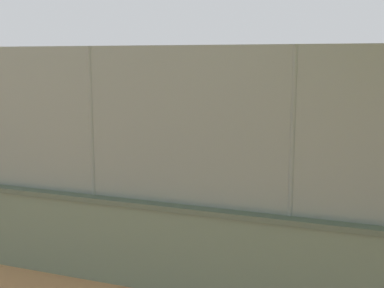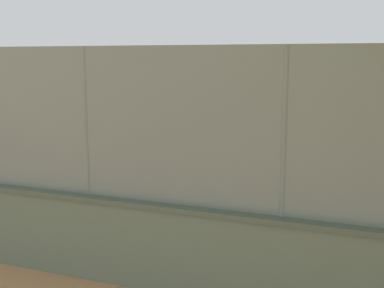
{
  "view_description": "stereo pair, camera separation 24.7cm",
  "coord_description": "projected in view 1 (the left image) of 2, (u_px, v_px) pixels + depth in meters",
  "views": [
    {
      "loc": [
        -2.52,
        18.91,
        3.42
      ],
      "look_at": [
        2.05,
        7.97,
        1.37
      ],
      "focal_mm": 46.76,
      "sensor_mm": 36.0,
      "label": 1
    },
    {
      "loc": [
        -2.74,
        18.81,
        3.42
      ],
      "look_at": [
        2.05,
        7.97,
        1.37
      ],
      "focal_mm": 46.76,
      "sensor_mm": 36.0,
      "label": 2
    }
  ],
  "objects": [
    {
      "name": "perimeter_wall",
      "position": [
        96.0,
        235.0,
        7.84
      ],
      "size": [
        30.75,
        1.66,
        1.34
      ],
      "color": "slate",
      "rests_on": "ground_plane"
    },
    {
      "name": "fence_panel_on_wall",
      "position": [
        92.0,
        122.0,
        7.53
      ],
      "size": [
        30.18,
        1.26,
        2.26
      ],
      "color": "gray",
      "rests_on": "perimeter_wall"
    },
    {
      "name": "ground_plane",
      "position": [
        324.0,
        150.0,
        18.73
      ],
      "size": [
        260.0,
        260.0,
        0.0
      ],
      "primitive_type": "plane",
      "color": "tan"
    },
    {
      "name": "player_foreground_swinging",
      "position": [
        223.0,
        182.0,
        10.24
      ],
      "size": [
        0.81,
        0.99,
        1.54
      ],
      "color": "black",
      "rests_on": "ground_plane"
    },
    {
      "name": "sports_ball",
      "position": [
        236.0,
        242.0,
        9.29
      ],
      "size": [
        0.08,
        0.08,
        0.08
      ],
      "primitive_type": "sphere",
      "color": "#3399D8",
      "rests_on": "ground_plane"
    },
    {
      "name": "player_baseline_waiting",
      "position": [
        226.0,
        120.0,
        19.29
      ],
      "size": [
        1.12,
        0.78,
        1.73
      ],
      "color": "black",
      "rests_on": "ground_plane"
    }
  ]
}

